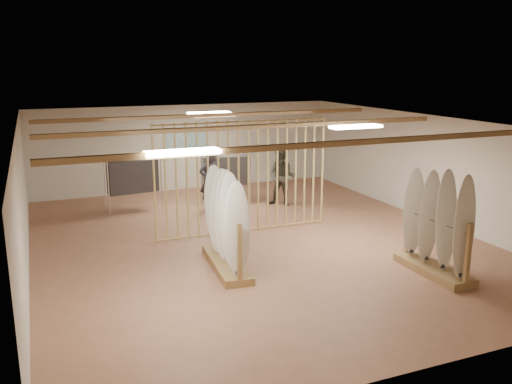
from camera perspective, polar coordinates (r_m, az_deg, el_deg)
name	(u,v)px	position (r m, az deg, el deg)	size (l,w,h in m)	color
floor	(256,241)	(12.92, 0.00, -5.19)	(12.00, 12.00, 0.00)	#9E684C
ceiling	(256,123)	(12.31, 0.00, 7.26)	(12.00, 12.00, 0.00)	gray
wall_back	(187,147)	(18.14, -7.27, 4.68)	(12.00, 12.00, 0.00)	beige
wall_front	(429,275)	(7.58, 17.76, -8.27)	(12.00, 12.00, 0.00)	beige
wall_left	(22,205)	(11.64, -23.39, -1.22)	(12.00, 12.00, 0.00)	beige
wall_right	(430,168)	(15.13, 17.80, 2.41)	(12.00, 12.00, 0.00)	beige
ceiling_slats	(256,127)	(12.32, 0.00, 6.89)	(9.50, 6.12, 0.10)	#997545
light_panels	(256,126)	(12.32, 0.00, 6.98)	(1.20, 0.35, 0.06)	white
bamboo_partition	(244,177)	(13.27, -1.32, 1.58)	(4.45, 0.05, 2.78)	tan
poster	(187,141)	(18.09, -7.27, 5.30)	(1.40, 0.03, 0.90)	#3595BC
rack_left	(226,235)	(11.08, -3.18, -4.52)	(0.78, 2.24, 2.09)	#997545
rack_right	(436,239)	(11.33, 18.40, -4.72)	(0.59, 1.85, 2.15)	#997545
clothing_rack_a	(133,177)	(15.47, -12.83, 1.58)	(1.48, 0.55, 1.59)	silver
clothing_rack_b	(226,170)	(16.22, -3.19, 2.29)	(1.40, 0.65, 1.53)	silver
shopper_a	(210,177)	(15.43, -4.84, 1.60)	(0.71, 0.48, 1.95)	#2A2831
shopper_b	(282,173)	(15.89, 2.73, 1.97)	(0.94, 0.73, 1.94)	#343228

